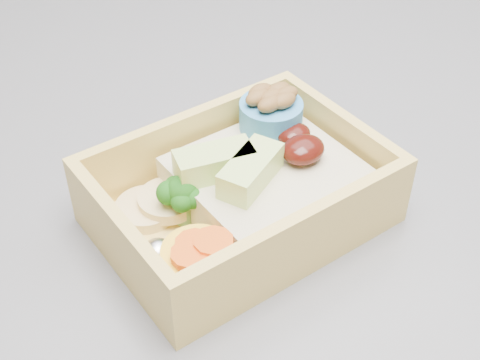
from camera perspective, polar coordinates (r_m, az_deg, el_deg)
bento_box at (r=0.46m, az=0.43°, el=-0.75°), size 0.19×0.14×0.07m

